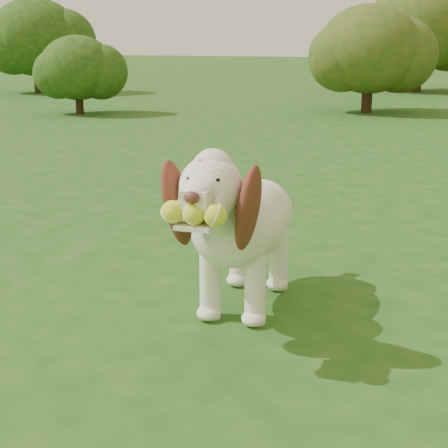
% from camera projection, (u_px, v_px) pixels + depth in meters
% --- Properties ---
extents(ground, '(80.00, 80.00, 0.00)m').
position_uv_depth(ground, '(270.00, 344.00, 2.82)').
color(ground, '#194915').
rests_on(ground, ground).
extents(dog, '(0.43, 1.24, 0.81)m').
position_uv_depth(dog, '(241.00, 219.00, 3.07)').
color(dog, white).
rests_on(dog, ground).
extents(shrub_a, '(1.20, 1.20, 1.25)m').
position_uv_depth(shrub_a, '(78.00, 68.00, 10.97)').
color(shrub_a, '#382314').
rests_on(shrub_a, ground).
extents(shrub_g, '(1.97, 1.97, 2.04)m').
position_uv_depth(shrub_g, '(36.00, 37.00, 14.98)').
color(shrub_g, '#382314').
rests_on(shrub_g, ground).
extents(shrub_b, '(1.67, 1.67, 1.74)m').
position_uv_depth(shrub_b, '(370.00, 49.00, 11.08)').
color(shrub_b, '#382314').
rests_on(shrub_b, ground).
extents(shrub_i, '(2.37, 2.37, 2.46)m').
position_uv_depth(shrub_i, '(420.00, 26.00, 15.24)').
color(shrub_i, '#382314').
rests_on(shrub_i, ground).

